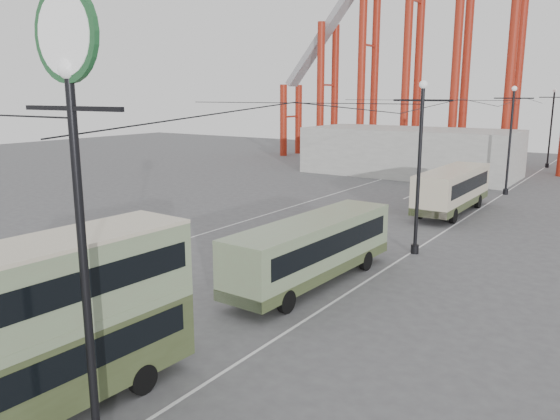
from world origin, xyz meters
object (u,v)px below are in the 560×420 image
Objects in this scene: single_decker_cream at (452,188)px; single_decker_green at (313,248)px; lamp_post_near at (73,129)px; pedestrian at (174,272)px; double_decker_bus at (34,326)px.

single_decker_green is at bearing -91.66° from single_decker_cream.
pedestrian is (-6.63, 9.17, -6.94)m from lamp_post_near.
lamp_post_near is 5.69m from double_decker_bus.
pedestrian is at bearing -102.01° from single_decker_cream.
single_decker_cream reaches higher than pedestrian.
double_decker_bus is 0.88× the size of single_decker_cream.
lamp_post_near is 1.01× the size of single_decker_green.
pedestrian is (-5.01, -23.57, -0.90)m from single_decker_cream.
pedestrian is (-4.46, -4.45, -0.77)m from single_decker_green.
lamp_post_near reaches higher than single_decker_green.
pedestrian is at bearing 125.85° from lamp_post_near.
lamp_post_near is 1.04× the size of single_decker_cream.
single_decker_green is (0.30, 13.51, -1.04)m from double_decker_bus.
lamp_post_near is 5.83× the size of pedestrian.
double_decker_bus is at bearing 95.47° from pedestrian.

